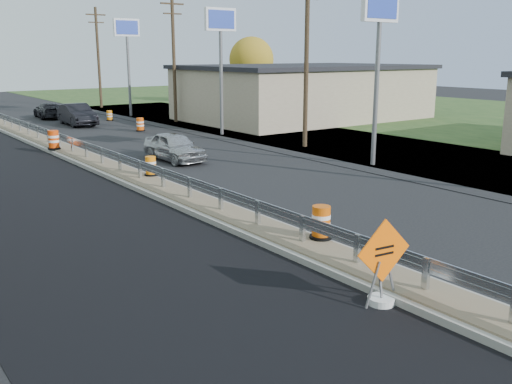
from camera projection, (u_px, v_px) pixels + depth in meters
ground at (221, 216)px, 18.52m from camera, size 140.00×140.00×0.00m
grass_verge_far at (478, 122)px, 43.67m from camera, size 40.00×120.00×0.03m
milled_overlay at (2, 180)px, 23.78m from camera, size 7.20×120.00×0.01m
median at (120, 172)px, 24.74m from camera, size 1.60×55.00×0.23m
guardrail at (110, 155)px, 25.37m from camera, size 0.10×46.15×0.72m
retail_building_near at (304, 92)px, 45.76m from camera, size 18.50×12.50×4.27m
pylon_sign_south at (380, 23)px, 25.40m from camera, size 2.20×0.30×7.90m
pylon_sign_mid at (221, 32)px, 35.55m from camera, size 2.20×0.30×7.90m
pylon_sign_north at (127, 37)px, 46.49m from camera, size 2.20×0.30×7.90m
utility_pole_smid at (306, 57)px, 31.03m from camera, size 1.90×0.26×9.40m
utility_pole_nmid at (174, 56)px, 42.74m from camera, size 1.90×0.26×9.40m
utility_pole_north at (98, 56)px, 54.46m from camera, size 1.90×0.26×9.40m
tree_far_yellow at (251, 60)px, 59.03m from camera, size 4.62×4.62×6.86m
caution_sign at (382, 283)px, 11.88m from camera, size 1.35×0.57×1.88m
barrel_median_near at (321, 223)px, 15.45m from camera, size 0.62×0.62×0.91m
barrel_median_mid at (151, 166)px, 23.48m from camera, size 0.54×0.54×0.80m
barrel_median_far at (54, 140)px, 29.94m from camera, size 0.67×0.67×0.99m
barrel_shoulder_mid at (140, 125)px, 38.70m from camera, size 0.61×0.61×0.90m
barrel_shoulder_far at (110, 116)px, 44.76m from camera, size 0.54×0.54×0.79m
car_silver at (174, 147)px, 27.93m from camera, size 1.71×4.12×1.39m
car_dark_mid at (77, 115)px, 41.80m from camera, size 1.81×4.81×1.57m
car_dark_far at (48, 110)px, 46.43m from camera, size 2.19×4.50×1.26m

